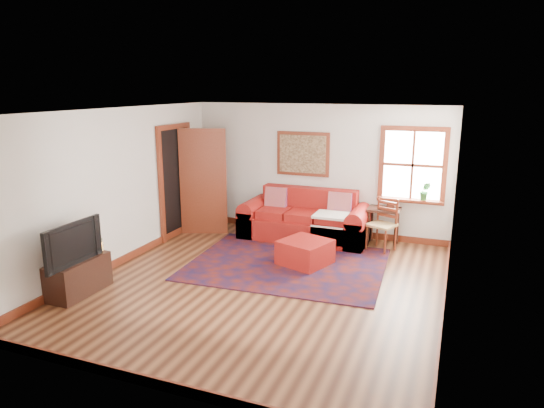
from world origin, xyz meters
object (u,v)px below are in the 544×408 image
at_px(red_ottoman, 305,252).
at_px(ladder_back_chair, 383,222).
at_px(side_table, 384,215).
at_px(media_cabinet, 79,276).
at_px(red_leather_sofa, 305,223).

distance_m(red_ottoman, ladder_back_chair, 1.63).
distance_m(side_table, media_cabinet, 5.17).
bearing_deg(red_leather_sofa, ladder_back_chair, -4.47).
bearing_deg(ladder_back_chair, side_table, 97.73).
bearing_deg(red_leather_sofa, media_cabinet, -121.65).
bearing_deg(ladder_back_chair, red_ottoman, -131.10).
height_order(red_leather_sofa, side_table, red_leather_sofa).
xyz_separation_m(red_ottoman, ladder_back_chair, (1.05, 1.21, 0.30)).
bearing_deg(ladder_back_chair, media_cabinet, -136.84).
relative_size(red_leather_sofa, media_cabinet, 2.62).
height_order(red_ottoman, side_table, side_table).
xyz_separation_m(red_ottoman, side_table, (1.02, 1.46, 0.36)).
bearing_deg(red_leather_sofa, red_ottoman, -72.46).
bearing_deg(media_cabinet, side_table, 45.52).
bearing_deg(side_table, red_leather_sofa, -174.29).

